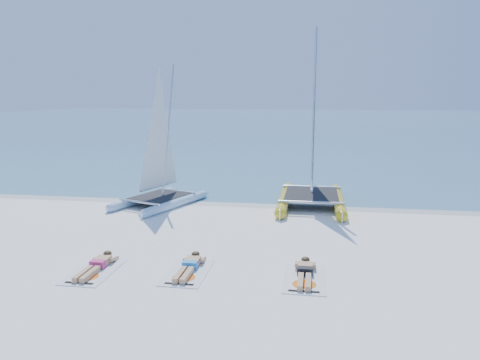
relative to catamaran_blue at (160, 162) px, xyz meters
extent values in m
plane|color=white|center=(2.98, -4.75, -1.72)|extent=(140.00, 140.00, 0.00)
cube|color=#68A7AD|center=(2.98, 58.25, -1.71)|extent=(140.00, 115.00, 0.01)
cube|color=silver|center=(2.98, 0.75, -1.71)|extent=(140.00, 1.40, 0.01)
cylinder|color=#C0E9FD|center=(-0.82, 0.21, -1.55)|extent=(1.62, 3.66, 0.33)
cone|color=#C0E9FD|center=(-0.10, 2.16, -1.55)|extent=(0.46, 0.56, 0.32)
cylinder|color=#C0E9FD|center=(0.76, -0.37, -1.55)|extent=(1.62, 3.66, 0.33)
cone|color=#C0E9FD|center=(1.48, 1.58, -1.55)|extent=(0.46, 0.56, 0.32)
cube|color=black|center=(-0.03, -0.08, -1.36)|extent=(2.24, 2.51, 0.03)
cylinder|color=silver|center=(0.20, 0.55, 1.24)|extent=(0.42, 0.96, 5.20)
cylinder|color=gold|center=(4.90, 0.82, -1.50)|extent=(0.42, 4.78, 0.42)
cone|color=gold|center=(4.90, 3.46, -1.50)|extent=(0.40, 0.61, 0.40)
cylinder|color=gold|center=(7.04, 0.83, -1.50)|extent=(0.42, 4.78, 0.42)
cone|color=gold|center=(7.03, 3.46, -1.50)|extent=(0.40, 0.61, 0.40)
cube|color=black|center=(5.97, 0.82, -1.26)|extent=(2.06, 2.63, 0.03)
cylinder|color=silver|center=(5.97, 1.68, 2.02)|extent=(0.10, 1.26, 6.59)
cube|color=white|center=(0.68, -7.24, -1.71)|extent=(1.00, 1.85, 0.02)
cube|color=tan|center=(0.68, -6.81, -1.60)|extent=(0.36, 0.55, 0.17)
cube|color=#CD306D|center=(0.68, -7.01, -1.59)|extent=(0.37, 0.22, 0.17)
cube|color=tan|center=(0.68, -7.61, -1.63)|extent=(0.31, 0.85, 0.13)
sphere|color=tan|center=(0.68, -6.44, -1.56)|extent=(0.21, 0.21, 0.21)
ellipsoid|color=#382714|center=(0.68, -6.43, -1.52)|extent=(0.22, 0.24, 0.15)
cube|color=white|center=(3.01, -6.92, -1.71)|extent=(1.00, 1.85, 0.02)
cube|color=tan|center=(3.01, -6.49, -1.60)|extent=(0.36, 0.55, 0.17)
cube|color=#298CDE|center=(3.01, -6.69, -1.59)|extent=(0.37, 0.22, 0.17)
cube|color=tan|center=(3.01, -7.29, -1.63)|extent=(0.31, 0.85, 0.13)
sphere|color=tan|center=(3.01, -6.12, -1.56)|extent=(0.21, 0.21, 0.21)
ellipsoid|color=#382714|center=(3.01, -6.11, -1.52)|extent=(0.22, 0.24, 0.15)
cube|color=white|center=(5.89, -6.88, -1.71)|extent=(1.00, 1.85, 0.02)
cube|color=tan|center=(5.89, -6.45, -1.60)|extent=(0.36, 0.55, 0.17)
cube|color=black|center=(5.89, -6.65, -1.59)|extent=(0.37, 0.22, 0.17)
cube|color=tan|center=(5.89, -7.25, -1.63)|extent=(0.31, 0.85, 0.13)
sphere|color=tan|center=(5.89, -6.08, -1.56)|extent=(0.21, 0.21, 0.21)
ellipsoid|color=#382714|center=(5.89, -6.07, -1.52)|extent=(0.22, 0.24, 0.15)
camera|label=1|loc=(6.03, -17.56, 2.66)|focal=35.00mm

